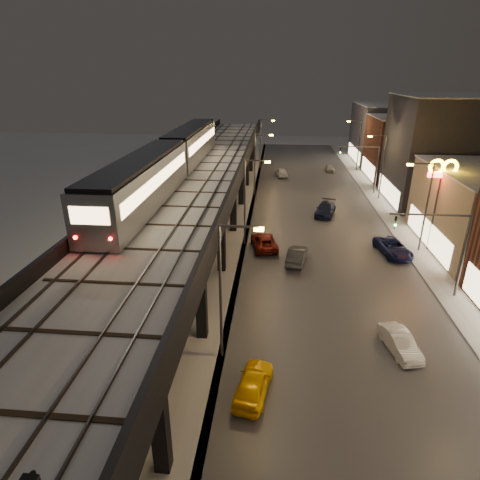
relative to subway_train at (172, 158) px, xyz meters
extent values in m
cube|color=#46474D|center=(16.00, 1.72, -8.52)|extent=(17.00, 120.00, 0.06)
cube|color=#9FA1A8|center=(26.00, 1.72, -8.48)|extent=(4.00, 120.00, 0.14)
cube|color=#9FA1A8|center=(2.50, 1.72, -8.52)|extent=(11.00, 120.00, 0.06)
cube|color=black|center=(2.50, -1.28, -2.75)|extent=(9.00, 100.00, 1.00)
cube|color=black|center=(6.20, -28.28, -5.90)|extent=(0.70, 0.70, 5.30)
cube|color=black|center=(2.50, -28.28, -3.40)|extent=(8.00, 0.60, 0.50)
cube|color=black|center=(-1.20, -18.28, -5.90)|extent=(0.70, 0.70, 5.30)
cube|color=black|center=(6.20, -18.28, -5.90)|extent=(0.70, 0.70, 5.30)
cube|color=black|center=(2.50, -18.28, -3.40)|extent=(8.00, 0.60, 0.50)
cube|color=black|center=(-1.20, -8.28, -5.90)|extent=(0.70, 0.70, 5.30)
cube|color=black|center=(6.20, -8.28, -5.90)|extent=(0.70, 0.70, 5.30)
cube|color=black|center=(2.50, -8.28, -3.40)|extent=(8.00, 0.60, 0.50)
cube|color=black|center=(-1.20, 1.72, -5.90)|extent=(0.70, 0.70, 5.30)
cube|color=black|center=(6.20, 1.72, -5.90)|extent=(0.70, 0.70, 5.30)
cube|color=black|center=(2.50, 1.72, -3.40)|extent=(8.00, 0.60, 0.50)
cube|color=black|center=(-1.20, 11.72, -5.90)|extent=(0.70, 0.70, 5.30)
cube|color=black|center=(6.20, 11.72, -5.90)|extent=(0.70, 0.70, 5.30)
cube|color=black|center=(2.50, 11.72, -3.40)|extent=(8.00, 0.60, 0.50)
cube|color=black|center=(-1.20, 21.72, -5.90)|extent=(0.70, 0.70, 5.30)
cube|color=black|center=(6.20, 21.72, -5.90)|extent=(0.70, 0.70, 5.30)
cube|color=black|center=(2.50, 21.72, -3.40)|extent=(8.00, 0.60, 0.50)
cube|color=black|center=(-1.20, 31.72, -5.90)|extent=(0.70, 0.70, 5.30)
cube|color=black|center=(6.20, 31.72, -5.90)|extent=(0.70, 0.70, 5.30)
cube|color=black|center=(2.50, 31.72, -3.40)|extent=(8.00, 0.60, 0.50)
cube|color=black|center=(-1.20, 41.72, -5.90)|extent=(0.70, 0.70, 5.30)
cube|color=black|center=(6.20, 41.72, -5.90)|extent=(0.70, 0.70, 5.30)
cube|color=black|center=(2.50, 41.72, -3.40)|extent=(8.00, 0.60, 0.50)
cube|color=#B2B7C1|center=(2.50, -1.28, -2.17)|extent=(8.40, 100.00, 0.16)
cube|color=#332D28|center=(-0.72, -1.28, -2.01)|extent=(0.08, 98.00, 0.16)
cube|color=#332D28|center=(0.72, -1.28, -2.01)|extent=(0.08, 98.00, 0.16)
cube|color=#332D28|center=(3.78, -1.28, -2.01)|extent=(0.08, 98.00, 0.16)
cube|color=#332D28|center=(5.22, -1.28, -2.01)|extent=(0.08, 98.00, 0.16)
cube|color=black|center=(2.50, -31.28, -2.06)|extent=(7.80, 0.24, 0.06)
cube|color=black|center=(2.50, -15.28, -2.06)|extent=(7.80, 0.24, 0.06)
cube|color=black|center=(2.50, 0.72, -2.06)|extent=(7.80, 0.24, 0.06)
cube|color=black|center=(2.50, 16.72, -2.06)|extent=(7.80, 0.24, 0.06)
cube|color=black|center=(2.50, 32.72, -2.06)|extent=(7.80, 0.24, 0.06)
cube|color=black|center=(6.85, -1.28, -1.70)|extent=(0.30, 100.00, 1.10)
cube|color=black|center=(-1.85, -1.28, -1.70)|extent=(0.30, 100.00, 1.10)
cube|color=#F9E0AB|center=(26.45, -1.28, -6.95)|extent=(0.10, 12.00, 2.40)
cube|color=#272730|center=(32.50, 14.72, -1.55)|extent=(12.00, 13.00, 14.00)
cube|color=#F9E0AB|center=(26.45, 14.72, -6.95)|extent=(0.10, 10.40, 2.40)
cube|color=#B2B7C1|center=(32.50, 14.72, 5.53)|extent=(12.20, 13.20, 0.16)
cube|color=brown|center=(32.50, 28.72, -3.55)|extent=(12.00, 12.00, 10.00)
cube|color=#F9E0AB|center=(26.45, 28.72, -6.95)|extent=(0.10, 9.60, 2.40)
cube|color=#B2B7C1|center=(32.50, 28.72, 1.53)|extent=(12.20, 12.20, 0.16)
cube|color=#3F3E4B|center=(32.50, 42.72, -3.05)|extent=(12.00, 16.00, 11.00)
cube|color=#F9E0AB|center=(26.45, 42.72, -6.95)|extent=(0.10, 12.80, 2.40)
cube|color=#B2B7C1|center=(32.50, 42.72, 2.53)|extent=(12.20, 16.20, 0.16)
cylinder|color=#38383A|center=(7.80, -20.28, -4.05)|extent=(0.18, 0.18, 9.00)
cube|color=#38383A|center=(8.90, -20.28, 0.35)|extent=(2.20, 0.12, 0.12)
cube|color=yellow|center=(10.00, -20.28, 0.23)|extent=(0.55, 0.28, 0.18)
cylinder|color=#38383A|center=(7.80, -2.28, -4.05)|extent=(0.18, 0.18, 9.00)
cube|color=#38383A|center=(8.90, -2.28, 0.35)|extent=(2.20, 0.12, 0.12)
cube|color=yellow|center=(10.00, -2.28, 0.23)|extent=(0.55, 0.28, 0.18)
cylinder|color=#38383A|center=(25.50, -2.28, -4.05)|extent=(0.18, 0.18, 9.00)
cube|color=#38383A|center=(24.40, -2.28, 0.35)|extent=(2.20, 0.12, 0.12)
cube|color=yellow|center=(23.30, -2.28, 0.23)|extent=(0.55, 0.28, 0.18)
cylinder|color=#38383A|center=(7.80, 15.72, -4.05)|extent=(0.18, 0.18, 9.00)
cube|color=#38383A|center=(8.90, 15.72, 0.35)|extent=(2.20, 0.12, 0.12)
cube|color=yellow|center=(10.00, 15.72, 0.23)|extent=(0.55, 0.28, 0.18)
cylinder|color=#38383A|center=(25.50, 15.72, -4.05)|extent=(0.18, 0.18, 9.00)
cube|color=#38383A|center=(24.40, 15.72, 0.35)|extent=(2.20, 0.12, 0.12)
cube|color=yellow|center=(23.30, 15.72, 0.23)|extent=(0.55, 0.28, 0.18)
cylinder|color=#38383A|center=(7.80, 33.72, -4.05)|extent=(0.18, 0.18, 9.00)
cube|color=#38383A|center=(8.90, 33.72, 0.35)|extent=(2.20, 0.12, 0.12)
cube|color=yellow|center=(10.00, 33.72, 0.23)|extent=(0.55, 0.28, 0.18)
cylinder|color=#38383A|center=(25.50, 33.72, -4.05)|extent=(0.18, 0.18, 9.00)
cube|color=#38383A|center=(24.40, 33.72, 0.35)|extent=(2.20, 0.12, 0.12)
cube|color=yellow|center=(23.30, 33.72, 0.23)|extent=(0.55, 0.28, 0.18)
cylinder|color=#38383A|center=(25.50, -11.28, -5.05)|extent=(0.20, 0.20, 7.00)
cube|color=#38383A|center=(22.50, -11.28, -1.65)|extent=(6.00, 0.12, 0.12)
imported|color=black|center=(20.00, -11.28, -2.15)|extent=(0.20, 0.16, 1.00)
sphere|color=#0CFF26|center=(20.00, -11.43, -2.40)|extent=(0.18, 0.18, 0.18)
cylinder|color=#38383A|center=(25.50, 18.72, -5.05)|extent=(0.20, 0.20, 7.00)
cube|color=#38383A|center=(22.50, 18.72, -1.65)|extent=(6.00, 0.12, 0.12)
imported|color=black|center=(20.00, 18.72, -2.15)|extent=(0.20, 0.16, 1.00)
sphere|color=#0CFF26|center=(20.00, 18.57, -2.40)|extent=(0.18, 0.18, 0.18)
cube|color=gray|center=(0.00, -9.90, -0.12)|extent=(3.18, 19.17, 3.61)
cube|color=black|center=(0.00, -9.90, 1.82)|extent=(2.85, 18.62, 0.27)
cube|color=#FFD389|center=(-1.60, -9.90, 0.37)|extent=(0.05, 17.52, 0.99)
cube|color=#FFD389|center=(1.60, -9.90, 0.37)|extent=(0.05, 17.52, 0.99)
cube|color=gray|center=(0.00, 9.91, -0.12)|extent=(3.18, 19.17, 3.61)
cube|color=black|center=(0.00, 9.91, 1.82)|extent=(2.85, 18.62, 0.27)
cube|color=#FFD389|center=(-1.60, 9.91, 0.37)|extent=(0.05, 17.52, 0.99)
cube|color=#FFD389|center=(1.60, 9.91, 0.37)|extent=(0.05, 17.52, 0.99)
cube|color=#FFD389|center=(0.00, -19.49, 0.42)|extent=(2.41, 0.05, 1.10)
sphere|color=#FF0C0C|center=(-1.10, -19.51, -1.00)|extent=(0.22, 0.22, 0.22)
sphere|color=#FF0C0C|center=(1.10, -19.51, -1.00)|extent=(0.22, 0.22, 0.22)
imported|color=#FEBF03|center=(9.99, -23.34, -7.83)|extent=(2.38, 4.43, 1.43)
imported|color=#3B3E43|center=(13.06, -6.09, -7.82)|extent=(2.35, 4.66, 1.47)
imported|color=maroon|center=(9.86, -2.99, -7.86)|extent=(3.21, 5.34, 1.39)
imported|color=white|center=(11.71, 28.02, -7.81)|extent=(2.56, 4.61, 1.48)
imported|color=silver|center=(19.14, -18.76, -7.90)|extent=(2.20, 4.14, 1.29)
imported|color=#131946|center=(22.61, -3.46, -7.83)|extent=(3.30, 5.52, 1.43)
imported|color=black|center=(17.21, 8.06, -7.79)|extent=(3.40, 5.59, 1.51)
imported|color=#969799|center=(20.58, 32.72, -7.92)|extent=(1.61, 3.74, 1.26)
cylinder|color=#38383A|center=(26.50, -1.88, -4.80)|extent=(0.24, 0.24, 7.50)
cube|color=#FF0C0C|center=(26.50, -1.88, -0.77)|extent=(2.62, 0.25, 0.47)
torus|color=#F59D00|center=(25.89, -1.88, -0.02)|extent=(1.53, 0.40, 1.52)
torus|color=#F59D00|center=(27.11, -1.88, -0.02)|extent=(1.53, 0.40, 1.52)
camera|label=1|loc=(10.83, -40.81, 8.18)|focal=30.00mm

